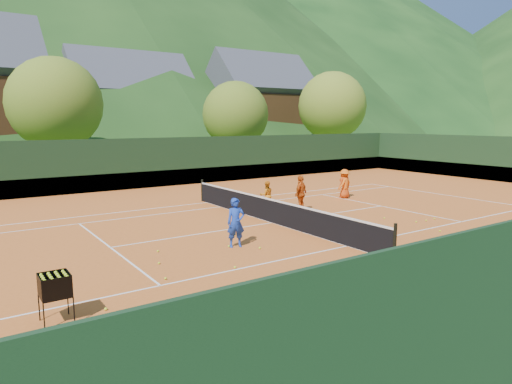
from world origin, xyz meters
TOP-DOWN VIEW (x-y plane):
  - ground at (0.00, 0.00)m, footprint 400.00×400.00m
  - clay_court at (0.00, 0.00)m, footprint 40.00×24.00m
  - mountain_far_right at (90.00, 150.00)m, footprint 260.00×260.00m
  - coach at (-3.03, -2.18)m, footprint 0.66×0.53m
  - student_a at (1.46, 2.45)m, footprint 0.74×0.64m
  - student_b at (2.36, 1.10)m, footprint 1.04×0.75m
  - student_c at (6.60, 2.64)m, footprint 0.78×0.55m
  - student_d at (6.56, 2.61)m, footprint 1.09×0.79m
  - tennis_ball_0 at (-2.54, -2.82)m, footprint 0.07×0.07m
  - tennis_ball_1 at (4.17, -4.66)m, footprint 0.07×0.07m
  - tennis_ball_2 at (-9.02, -6.89)m, footprint 0.07×0.07m
  - tennis_ball_3 at (-5.34, -1.34)m, footprint 0.07×0.07m
  - tennis_ball_4 at (-5.77, -2.50)m, footprint 0.07×0.07m
  - tennis_ball_5 at (-3.25, -2.10)m, footprint 0.07×0.07m
  - tennis_ball_6 at (-3.47, -8.40)m, footprint 0.07×0.07m
  - tennis_ball_7 at (-7.94, -4.86)m, footprint 0.07×0.07m
  - tennis_ball_8 at (4.75, -3.20)m, footprint 0.07×0.07m
  - tennis_ball_9 at (-5.38, -8.65)m, footprint 0.07×0.07m
  - tennis_ball_10 at (5.88, -3.24)m, footprint 0.07×0.07m
  - tennis_ball_11 at (-4.19, -4.01)m, footprint 0.07×0.07m
  - tennis_ball_12 at (-2.37, -0.98)m, footprint 0.07×0.07m
  - tennis_ball_13 at (-6.70, -5.76)m, footprint 0.07×0.07m
  - tennis_ball_14 at (-1.32, -7.99)m, footprint 0.07×0.07m
  - tennis_ball_15 at (5.30, -3.26)m, footprint 0.07×0.07m
  - tennis_ball_16 at (-6.13, -3.79)m, footprint 0.07×0.07m
  - tennis_ball_17 at (4.27, -2.01)m, footprint 0.07×0.07m
  - tennis_ball_18 at (-1.19, -9.30)m, footprint 0.07×0.07m
  - tennis_ball_20 at (1.24, -1.15)m, footprint 0.07×0.07m
  - tennis_ball_22 at (-5.65, -5.98)m, footprint 0.07×0.07m
  - court_lines at (0.00, 0.00)m, footprint 23.83×11.03m
  - tennis_net at (0.00, 0.00)m, footprint 0.10×12.07m
  - perimeter_fence at (0.00, 0.00)m, footprint 40.40×24.24m
  - ball_hopper at (-8.91, -4.89)m, footprint 0.57×0.57m
  - chalet_mid at (6.00, 34.00)m, footprint 12.65×8.82m
  - chalet_right at (20.00, 30.00)m, footprint 11.50×8.82m
  - tree_b at (-4.00, 20.00)m, footprint 6.40×6.40m
  - tree_c at (10.00, 19.00)m, footprint 5.60×5.60m
  - tree_d at (22.00, 20.00)m, footprint 6.80×6.80m

SIDE VIEW (x-z plane):
  - ground at x=0.00m, z-range 0.00..0.00m
  - clay_court at x=0.00m, z-range 0.00..0.02m
  - court_lines at x=0.00m, z-range 0.02..0.03m
  - tennis_ball_0 at x=-2.54m, z-range 0.02..0.09m
  - tennis_ball_1 at x=4.17m, z-range 0.02..0.09m
  - tennis_ball_2 at x=-9.02m, z-range 0.02..0.09m
  - tennis_ball_3 at x=-5.34m, z-range 0.02..0.09m
  - tennis_ball_4 at x=-5.77m, z-range 0.02..0.09m
  - tennis_ball_5 at x=-3.25m, z-range 0.02..0.09m
  - tennis_ball_6 at x=-3.47m, z-range 0.02..0.09m
  - tennis_ball_7 at x=-7.94m, z-range 0.02..0.09m
  - tennis_ball_8 at x=4.75m, z-range 0.02..0.09m
  - tennis_ball_9 at x=-5.38m, z-range 0.02..0.09m
  - tennis_ball_10 at x=5.88m, z-range 0.02..0.09m
  - tennis_ball_11 at x=-4.19m, z-range 0.02..0.09m
  - tennis_ball_12 at x=-2.37m, z-range 0.02..0.09m
  - tennis_ball_13 at x=-6.70m, z-range 0.02..0.09m
  - tennis_ball_14 at x=-1.32m, z-range 0.02..0.09m
  - tennis_ball_15 at x=5.30m, z-range 0.02..0.09m
  - tennis_ball_16 at x=-6.13m, z-range 0.02..0.09m
  - tennis_ball_17 at x=4.27m, z-range 0.02..0.09m
  - tennis_ball_18 at x=-1.19m, z-range 0.02..0.09m
  - tennis_ball_20 at x=1.24m, z-range 0.02..0.09m
  - tennis_ball_22 at x=-5.65m, z-range 0.02..0.09m
  - tennis_net at x=0.00m, z-range -0.03..1.07m
  - student_a at x=1.46m, z-range 0.02..1.32m
  - ball_hopper at x=-8.91m, z-range 0.27..1.27m
  - student_d at x=6.56m, z-range 0.02..1.53m
  - student_c at x=6.60m, z-range 0.02..1.54m
  - coach at x=-3.03m, z-range 0.02..1.61m
  - student_b at x=2.36m, z-range 0.02..1.65m
  - perimeter_fence at x=0.00m, z-range -0.23..2.77m
  - tree_c at x=10.00m, z-range 0.87..8.22m
  - chalet_mid at x=6.00m, z-range -0.74..10.72m
  - tree_b at x=-4.00m, z-range 0.99..9.39m
  - chalet_right at x=20.00m, z-range -0.70..11.21m
  - tree_d at x=22.00m, z-range 1.06..9.98m
  - mountain_far_right at x=90.00m, z-range 0.00..95.00m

